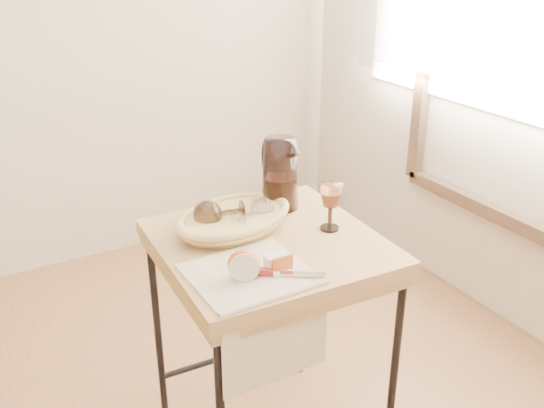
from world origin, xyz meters
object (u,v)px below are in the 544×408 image
side_table (269,349)px  apple_half (244,264)px  table_knife (280,272)px  bread_basket (234,221)px  tea_towel (249,274)px  pitcher (280,174)px  goblet_lying_a (223,212)px  goblet_lying_b (252,213)px  wine_goblet (330,207)px

side_table → apple_half: bearing=-135.7°
table_knife → bread_basket: bearing=119.5°
apple_half → table_knife: apple_half is taller
side_table → tea_towel: size_ratio=2.58×
apple_half → table_knife: 0.10m
tea_towel → pitcher: (0.28, 0.33, 0.11)m
side_table → goblet_lying_a: (-0.08, 0.13, 0.44)m
bread_basket → goblet_lying_b: size_ratio=2.89×
pitcher → wine_goblet: (0.05, -0.21, -0.04)m
side_table → wine_goblet: wine_goblet is taller
side_table → pitcher: bearing=51.4°
tea_towel → table_knife: table_knife is taller
wine_goblet → bread_basket: bearing=149.9°
goblet_lying_b → table_knife: goblet_lying_b is taller
tea_towel → table_knife: bearing=-39.2°
goblet_lying_b → bread_basket: bearing=138.3°
tea_towel → wine_goblet: size_ratio=2.07×
bread_basket → goblet_lying_b: (0.05, -0.02, 0.02)m
tea_towel → apple_half: bearing=-151.2°
bread_basket → pitcher: size_ratio=1.26×
side_table → wine_goblet: size_ratio=5.34×
bread_basket → wine_goblet: wine_goblet is taller
side_table → apple_half: 0.49m
wine_goblet → apple_half: size_ratio=1.74×
bread_basket → tea_towel: bearing=-121.6°
wine_goblet → table_knife: (-0.27, -0.16, -0.06)m
goblet_lying_a → wine_goblet: bearing=161.0°
goblet_lying_a → table_knife: (0.01, -0.32, -0.04)m
bread_basket → table_knife: bearing=-107.5°
tea_towel → wine_goblet: bearing=18.3°
side_table → pitcher: 0.55m
side_table → goblet_lying_a: 0.47m
wine_goblet → table_knife: bearing=-148.7°
goblet_lying_a → table_knife: size_ratio=0.66×
bread_basket → apple_half: apple_half is taller
pitcher → wine_goblet: pitcher is taller
apple_half → bread_basket: bearing=92.2°
apple_half → table_knife: bearing=-0.5°
tea_towel → table_knife: size_ratio=1.42×
goblet_lying_a → goblet_lying_b: (0.08, -0.04, -0.01)m
side_table → pitcher: (0.14, 0.18, 0.50)m
wine_goblet → table_knife: wine_goblet is taller
pitcher → table_knife: size_ratio=1.27×
pitcher → apple_half: pitcher is taller
bread_basket → wine_goblet: bearing=-43.2°
goblet_lying_a → goblet_lying_b: 0.09m
wine_goblet → goblet_lying_a: bearing=150.3°
apple_half → pitcher: bearing=71.8°
bread_basket → goblet_lying_a: size_ratio=2.42×
side_table → table_knife: 0.46m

